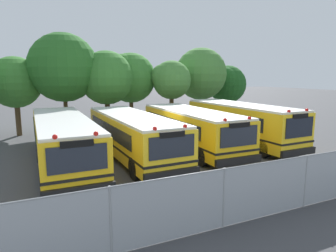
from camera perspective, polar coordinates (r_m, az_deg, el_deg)
ground_plane at (r=17.62m, az=-0.89°, el=-5.21°), size 160.00×160.00×0.00m
school_bus_0 at (r=15.96m, az=-19.40°, el=-2.34°), size 2.61×10.76×2.56m
school_bus_1 at (r=16.53m, az=-6.78°, el=-1.53°), size 2.69×9.94×2.52m
school_bus_2 at (r=18.16m, az=4.55°, el=-0.39°), size 2.69×9.32×2.58m
school_bus_3 at (r=20.24m, az=13.66°, el=0.70°), size 2.63×9.51×2.79m
tree_1 at (r=24.90m, az=-27.29°, el=7.35°), size 3.80×3.80×5.90m
tree_2 at (r=24.28m, az=-18.95°, el=10.51°), size 5.16×5.16×7.67m
tree_3 at (r=24.25m, az=-11.97°, el=9.00°), size 4.21×4.21×6.43m
tree_4 at (r=25.86m, az=-7.50°, el=9.31°), size 4.38×4.22×6.41m
tree_5 at (r=25.29m, az=0.34°, el=8.84°), size 3.37×3.23×5.74m
tree_6 at (r=28.60m, az=6.04°, el=9.64°), size 4.84×4.84×7.06m
tree_7 at (r=31.06m, az=11.05°, el=7.91°), size 3.96×3.82×5.51m
chainlink_fence at (r=10.25m, az=18.40°, el=-11.13°), size 17.01×0.07×1.85m
traffic_cone at (r=13.86m, az=24.72°, el=-9.24°), size 0.36×0.36×0.47m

